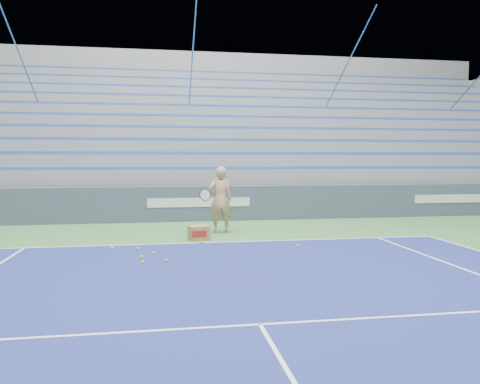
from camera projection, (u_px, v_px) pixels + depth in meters
name	position (u px, v px, depth m)	size (l,w,h in m)	color
sponsor_barrier	(199.00, 204.00, 14.77)	(30.00, 0.32, 1.10)	#3E4A5F
bleachers	(189.00, 150.00, 20.28)	(31.00, 9.15, 7.30)	gray
tennis_player	(220.00, 200.00, 12.39)	(0.94, 0.85, 1.75)	tan
ball_box	(199.00, 233.00, 11.28)	(0.54, 0.47, 0.34)	#9D724C
tennis_ball_0	(154.00, 253.00, 9.51)	(0.07, 0.07, 0.07)	#C1E92F
tennis_ball_1	(298.00, 246.00, 10.34)	(0.07, 0.07, 0.07)	#C1E92F
tennis_ball_2	(201.00, 243.00, 10.72)	(0.07, 0.07, 0.07)	#C1E92F
tennis_ball_3	(137.00, 249.00, 10.01)	(0.07, 0.07, 0.07)	#C1E92F
tennis_ball_4	(167.00, 261.00, 8.83)	(0.07, 0.07, 0.07)	#C1E92F
tennis_ball_5	(143.00, 263.00, 8.67)	(0.07, 0.07, 0.07)	#C1E92F
tennis_ball_6	(112.00, 248.00, 10.08)	(0.07, 0.07, 0.07)	#C1E92F
tennis_ball_7	(141.00, 257.00, 9.17)	(0.07, 0.07, 0.07)	#C1E92F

